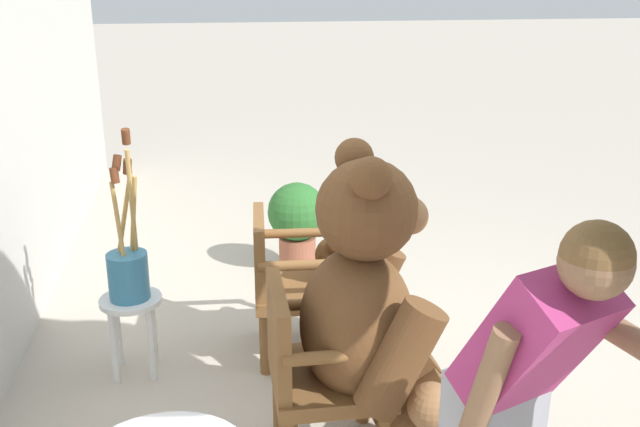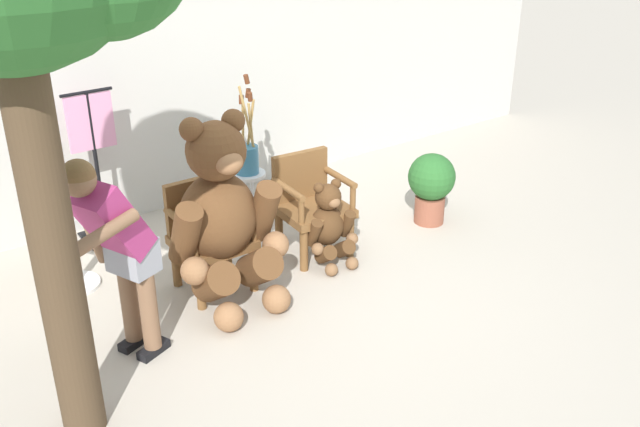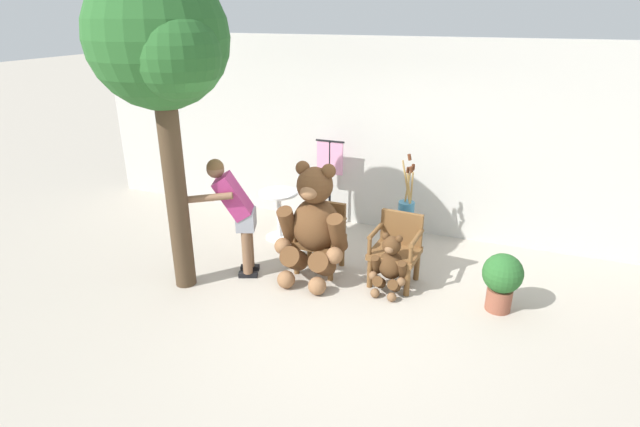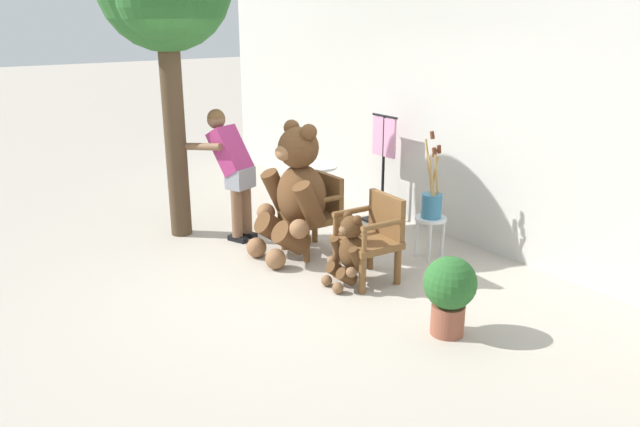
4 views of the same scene
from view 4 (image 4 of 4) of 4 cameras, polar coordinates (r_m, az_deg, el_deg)
ground_plane at (r=6.30m, az=-3.47°, el=-6.10°), size 60.00×60.00×0.00m
back_wall at (r=7.40m, az=12.43°, el=8.48°), size 10.00×0.16×2.80m
wooden_chair_left at (r=6.90m, az=-0.42°, el=0.21°), size 0.57×0.53×0.86m
wooden_chair_right at (r=6.17m, az=4.80°, el=-2.04°), size 0.60×0.56×0.86m
teddy_bear_large at (r=6.68m, az=-2.27°, el=1.95°), size 0.89×0.83×1.48m
teddy_bear_small at (r=6.04m, az=2.69°, el=-3.43°), size 0.44×0.43×0.74m
person_visitor at (r=7.27m, az=-8.10°, el=4.56°), size 0.73×0.66×1.51m
white_stool at (r=6.84m, az=10.05°, el=-1.18°), size 0.34×0.34×0.46m
brush_bucket at (r=6.75m, az=10.18°, el=1.14°), size 0.22×0.22×0.94m
round_side_table at (r=7.95m, az=-0.47°, el=2.50°), size 0.56×0.56×0.72m
potted_plant at (r=5.24m, az=11.76°, el=-6.86°), size 0.44×0.44×0.68m
clothing_display_stand at (r=7.89m, az=5.80°, el=4.33°), size 0.44×0.40×1.36m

